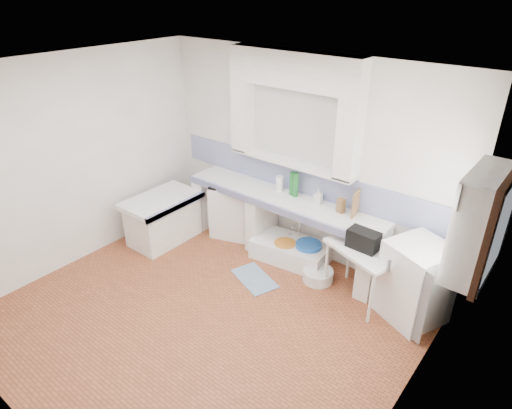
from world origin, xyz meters
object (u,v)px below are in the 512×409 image
Objects in this scene: fridge at (416,282)px; stove at (233,209)px; sink at (291,251)px; side_table at (359,274)px.

stove is at bearing -159.44° from fridge.
fridge is at bearing -21.31° from stove.
stove is 0.78× the size of sink.
sink is 1.82m from fridge.
stove is at bearing -167.19° from side_table.
stove is 0.94× the size of side_table.
fridge is (0.64, 0.11, 0.12)m from side_table.
side_table is (2.25, -0.25, -0.05)m from stove.
side_table is (1.14, -0.20, 0.24)m from sink.
stove reaches higher than sink.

